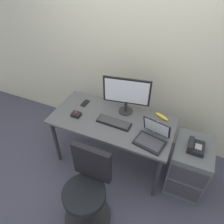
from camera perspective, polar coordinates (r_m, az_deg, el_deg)
name	(u,v)px	position (r m, az deg, el deg)	size (l,w,h in m)	color
ground_plane	(112,159)	(3.08, 0.00, -12.57)	(8.00, 8.00, 0.00)	#424252
back_wall	(135,46)	(2.75, 6.17, 17.33)	(6.00, 0.10, 2.80)	beige
desk	(112,125)	(2.58, 0.00, -3.49)	(1.48, 0.71, 0.76)	#4F5051
file_cabinet	(188,167)	(2.74, 20.01, -13.79)	(0.42, 0.53, 0.68)	#545759
desk_phone	(195,147)	(2.45, 21.72, -8.78)	(0.17, 0.20, 0.09)	black
office_chair	(87,192)	(2.30, -6.70, -20.74)	(0.52, 0.52, 0.97)	black
monitor_main	(127,93)	(2.48, 3.97, 5.16)	(0.56, 0.18, 0.48)	#262628
keyboard	(114,122)	(2.47, 0.53, -2.85)	(0.41, 0.15, 0.03)	black
laptop	(152,137)	(2.29, 10.85, -6.69)	(0.36, 0.34, 0.23)	black
trackball_mouse	(76,114)	(2.60, -9.74, -0.60)	(0.11, 0.09, 0.07)	black
coffee_mug	(156,127)	(2.42, 11.86, -3.97)	(0.10, 0.09, 0.10)	silver
cell_phone	(85,103)	(2.79, -7.36, 2.40)	(0.07, 0.14, 0.01)	black
banana	(162,116)	(2.61, 13.39, -1.19)	(0.19, 0.04, 0.04)	yellow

